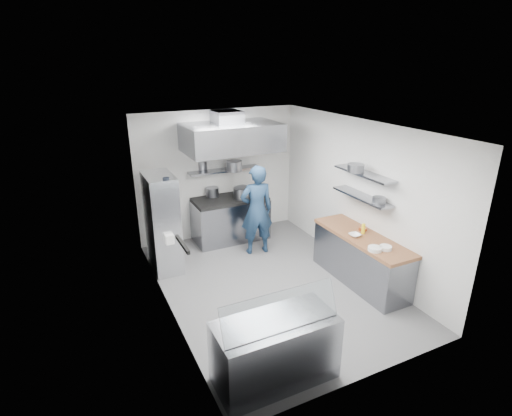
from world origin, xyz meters
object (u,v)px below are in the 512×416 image
chef (257,210)px  display_case (275,350)px  wire_rack (162,223)px  gas_range (230,220)px

chef → display_case: size_ratio=1.23×
wire_rack → display_case: bearing=-81.2°
gas_range → chef: chef is taller
chef → display_case: chef is taller
gas_range → display_case: bearing=-105.0°
chef → display_case: 3.56m
display_case → chef: bearing=67.8°
gas_range → display_case: (-1.10, -4.10, -0.03)m
chef → gas_range: bearing=-66.3°
gas_range → chef: bearing=-74.4°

